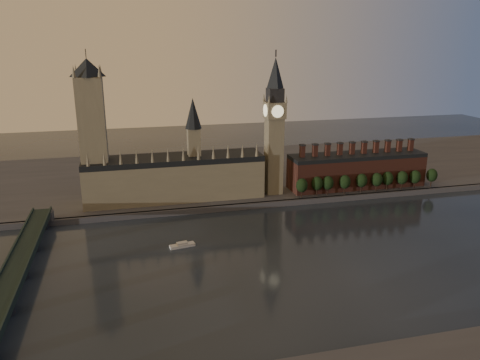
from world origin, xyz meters
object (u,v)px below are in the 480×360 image
at_px(westminster_bridge, 11,284).
at_px(river_boat, 182,245).
at_px(victoria_tower, 92,128).
at_px(big_ben, 274,125).

bearing_deg(westminster_bridge, river_boat, 24.24).
relative_size(victoria_tower, big_ben, 1.01).
distance_m(big_ben, westminster_bridge, 205.83).
bearing_deg(big_ben, river_boat, -137.06).
distance_m(victoria_tower, big_ben, 130.12).
relative_size(westminster_bridge, river_boat, 13.00).
relative_size(big_ben, westminster_bridge, 0.54).
height_order(big_ben, river_boat, big_ben).
bearing_deg(river_boat, victoria_tower, 111.73).
xyz_separation_m(big_ben, westminster_bridge, (-165.00, -112.70, -49.39)).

